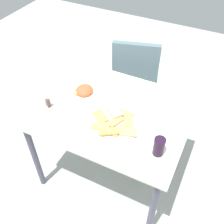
# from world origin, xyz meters

# --- Properties ---
(ground_plane) EXTENTS (6.00, 6.00, 0.00)m
(ground_plane) POSITION_xyz_m (0.00, 0.00, 0.00)
(ground_plane) COLOR #A5ACA8
(dining_table) EXTENTS (1.06, 0.82, 0.75)m
(dining_table) POSITION_xyz_m (0.00, 0.00, 0.66)
(dining_table) COLOR silver
(dining_table) RESTS_ON ground_plane
(dining_chair) EXTENTS (0.52, 0.52, 0.90)m
(dining_chair) POSITION_xyz_m (-0.11, 0.74, 0.51)
(dining_chair) COLOR slate
(dining_chair) RESTS_ON ground_plane
(pide_platter) EXTENTS (0.35, 0.34, 0.04)m
(pide_platter) POSITION_xyz_m (0.08, -0.12, 0.76)
(pide_platter) COLOR white
(pide_platter) RESTS_ON dining_table
(salad_plate_greens) EXTENTS (0.22, 0.22, 0.06)m
(salad_plate_greens) POSITION_xyz_m (-0.25, 0.07, 0.77)
(salad_plate_greens) COLOR white
(salad_plate_greens) RESTS_ON dining_table
(soda_can) EXTENTS (0.09, 0.09, 0.12)m
(soda_can) POSITION_xyz_m (0.41, -0.21, 0.81)
(soda_can) COLOR black
(soda_can) RESTS_ON dining_table
(paper_napkin) EXTENTS (0.18, 0.18, 0.00)m
(paper_napkin) POSITION_xyz_m (-0.05, 0.24, 0.75)
(paper_napkin) COLOR white
(paper_napkin) RESTS_ON dining_table
(fork) EXTENTS (0.17, 0.09, 0.00)m
(fork) POSITION_xyz_m (-0.05, 0.22, 0.75)
(fork) COLOR silver
(fork) RESTS_ON paper_napkin
(spoon) EXTENTS (0.19, 0.08, 0.00)m
(spoon) POSITION_xyz_m (-0.05, 0.25, 0.75)
(spoon) COLOR silver
(spoon) RESTS_ON paper_napkin
(condiment_caddy) EXTENTS (0.10, 0.10, 0.09)m
(condiment_caddy) POSITION_xyz_m (-0.40, -0.17, 0.77)
(condiment_caddy) COLOR #B2B2B7
(condiment_caddy) RESTS_ON dining_table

